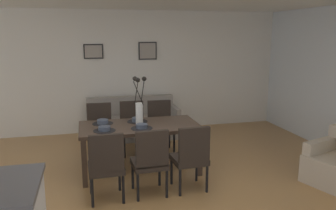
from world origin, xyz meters
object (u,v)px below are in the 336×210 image
dining_chair_near_right (100,127)px  dining_chair_mid_left (191,155)px  bowl_near_left (104,128)px  bowl_far_left (142,126)px  sofa (133,123)px  bowl_near_right (103,121)px  dining_table (140,130)px  dining_chair_mid_right (160,124)px  centerpiece_vase (139,107)px  framed_picture_center (148,51)px  dining_chair_far_left (150,159)px  dining_chair_far_right (133,125)px  dining_chair_near_left (106,163)px  bowl_far_right (137,119)px  framed_picture_left (93,51)px

dining_chair_near_right → dining_chair_mid_left: bearing=-56.5°
bowl_near_left → bowl_far_left: same height
sofa → bowl_near_right: bearing=-112.6°
dining_table → dining_chair_mid_right: dining_chair_mid_right is taller
centerpiece_vase → sofa: size_ratio=0.40×
dining_chair_near_right → framed_picture_center: framed_picture_center is taller
dining_chair_far_left → bowl_near_left: dining_chair_far_left is taller
dining_table → dining_chair_far_right: 0.90m
dining_chair_near_left → dining_chair_far_right: same height
dining_chair_near_left → dining_chair_far_right: size_ratio=1.00×
dining_chair_far_right → framed_picture_center: size_ratio=2.33×
dining_chair_far_left → dining_chair_far_right: bearing=89.3°
bowl_near_left → bowl_far_left: 0.54m
bowl_far_right → dining_chair_mid_left: bearing=-62.4°
bowl_near_left → bowl_far_left: size_ratio=1.00×
dining_chair_far_right → bowl_near_left: dining_chair_far_right is taller
bowl_near_left → bowl_far_right: 0.68m
centerpiece_vase → dining_chair_far_left: bearing=-90.3°
dining_table → dining_chair_far_left: bearing=-90.2°
bowl_near_left → bowl_far_left: bearing=0.0°
framed_picture_center → framed_picture_left: bearing=180.0°
dining_chair_far_left → framed_picture_left: 3.49m
dining_chair_near_left → bowl_far_left: dining_chair_near_left is taller
dining_chair_mid_left → dining_chair_near_right: bearing=123.5°
dining_chair_far_left → dining_chair_near_right: bearing=108.2°
dining_chair_far_right → bowl_far_right: dining_chair_far_right is taller
sofa → framed_picture_left: size_ratio=4.60×
dining_chair_near_right → framed_picture_center: (1.14, 1.50, 1.24)m
dining_chair_near_right → centerpiece_vase: size_ratio=1.25×
bowl_near_left → dining_chair_near_left: bearing=-92.3°
dining_chair_far_right → dining_chair_far_left: bearing=-90.7°
dining_chair_near_left → centerpiece_vase: size_ratio=1.25×
bowl_far_left → dining_chair_far_left: bearing=-90.3°
framed_picture_center → bowl_near_right: bearing=-117.5°
bowl_far_left → sofa: size_ratio=0.09×
centerpiece_vase → bowl_far_right: bearing=90.3°
dining_chair_near_right → dining_chair_far_left: same height
dining_chair_far_right → framed_picture_center: (0.56, 1.46, 1.24)m
dining_chair_near_left → bowl_far_right: 1.27m
dining_chair_near_right → dining_chair_far_right: same height
framed_picture_center → dining_chair_far_right: bearing=-110.8°
dining_chair_near_left → centerpiece_vase: 1.18m
dining_table → bowl_far_right: 0.24m
dining_chair_mid_right → bowl_far_right: dining_chair_mid_right is taller
dining_chair_mid_right → bowl_far_right: (-0.51, -0.63, 0.27)m
dining_table → framed_picture_center: framed_picture_center is taller
centerpiece_vase → bowl_far_right: 0.32m
framed_picture_left → bowl_near_left: bearing=-89.3°
dining_chair_near_right → bowl_far_left: 1.22m
dining_table → dining_chair_near_right: size_ratio=1.96×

